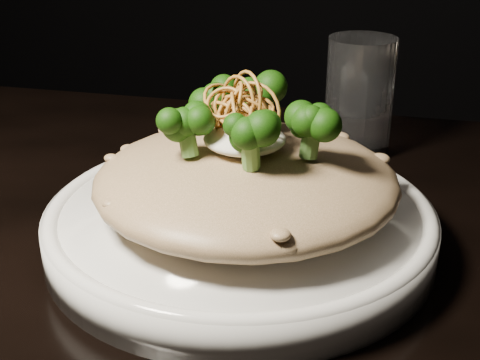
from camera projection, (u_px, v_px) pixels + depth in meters
The scene contains 6 objects.
plate at pixel (240, 226), 0.52m from camera, with size 0.30×0.30×0.03m, color silver.
risotto at pixel (246, 180), 0.50m from camera, with size 0.23×0.23×0.05m, color brown.
broccoli at pixel (241, 113), 0.49m from camera, with size 0.14×0.14×0.05m, color black, non-canonical shape.
cheese at pixel (245, 139), 0.49m from camera, with size 0.06×0.06×0.02m, color white.
shallots at pixel (239, 102), 0.48m from camera, with size 0.05×0.05×0.03m, color brown, non-canonical shape.
drinking_glass at pixel (359, 97), 0.68m from camera, with size 0.07×0.07×0.12m, color white.
Camera 1 is at (0.08, -0.40, 1.01)m, focal length 50.00 mm.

